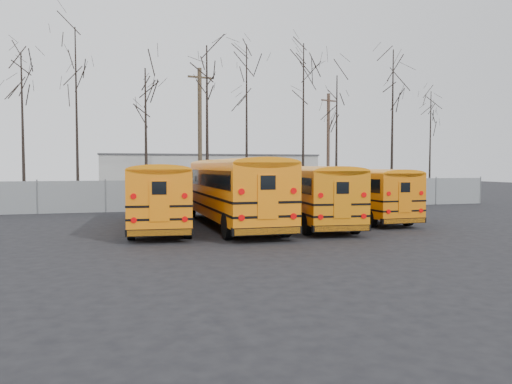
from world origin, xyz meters
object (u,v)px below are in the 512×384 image
object	(u,v)px
bus_c	(308,190)
bus_a	(160,191)
utility_pole_left	(200,135)
bus_d	(357,190)
utility_pole_right	(328,145)
bus_b	(234,187)

from	to	relation	value
bus_c	bus_a	bearing A→B (deg)	179.07
bus_a	utility_pole_left	world-z (taller)	utility_pole_left
bus_d	utility_pole_left	xyz separation A→B (m)	(-6.52, 12.85, 3.61)
bus_a	utility_pole_right	bearing A→B (deg)	51.94
bus_a	bus_d	bearing A→B (deg)	10.27
bus_b	bus_d	xyz separation A→B (m)	(7.16, 1.52, -0.30)
bus_d	utility_pole_right	distance (m)	17.42
bus_a	bus_b	xyz separation A→B (m)	(3.44, -0.48, 0.17)
utility_pole_right	utility_pole_left	bearing A→B (deg)	176.81
bus_c	utility_pole_left	xyz separation A→B (m)	(-3.03, 14.54, 3.52)
bus_c	utility_pole_right	size ratio (longest dim) A/B	1.16
bus_c	utility_pole_left	world-z (taller)	utility_pole_left
bus_a	utility_pole_left	xyz separation A→B (m)	(4.07, 13.89, 3.47)
bus_a	utility_pole_right	world-z (taller)	utility_pole_right
utility_pole_right	bus_b	bearing A→B (deg)	-144.43
utility_pole_left	bus_b	bearing A→B (deg)	-102.33
bus_d	utility_pole_right	xyz separation A→B (m)	(5.40, 16.27, 3.12)
bus_c	utility_pole_left	size ratio (longest dim) A/B	1.05
bus_b	bus_d	bearing A→B (deg)	11.02
bus_b	bus_d	world-z (taller)	bus_b
bus_d	bus_b	bearing A→B (deg)	-170.25
bus_a	bus_b	bearing A→B (deg)	-3.24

